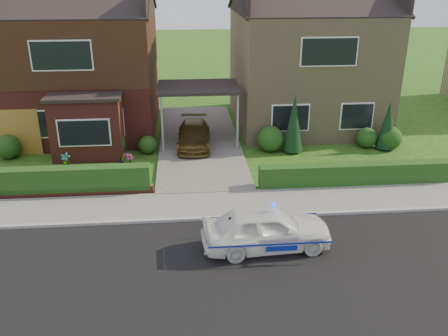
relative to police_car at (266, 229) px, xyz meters
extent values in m
plane|color=#185015|center=(-1.59, -1.20, -0.65)|extent=(120.00, 120.00, 0.00)
cube|color=black|center=(-1.59, -1.20, -0.65)|extent=(60.00, 6.00, 0.02)
cube|color=#9E9993|center=(-1.59, 1.85, -0.59)|extent=(60.00, 0.16, 0.12)
cube|color=slate|center=(-1.59, 2.90, -0.60)|extent=(60.00, 2.00, 0.10)
cube|color=#666059|center=(-1.59, 9.80, -0.59)|extent=(3.80, 12.00, 0.12)
cube|color=maroon|center=(-7.39, 12.80, 2.25)|extent=(7.20, 8.00, 5.80)
cube|color=white|center=(-8.98, 8.78, 0.75)|extent=(1.80, 0.08, 1.30)
cube|color=white|center=(-5.81, 8.78, 0.75)|extent=(1.60, 0.08, 1.30)
cube|color=white|center=(-7.39, 8.78, 3.75)|extent=(2.60, 0.08, 1.30)
cube|color=black|center=(-7.39, 12.80, 3.70)|extent=(7.26, 8.06, 2.90)
cube|color=maroon|center=(-6.53, 8.10, 0.70)|extent=(3.00, 1.40, 2.70)
cube|color=black|center=(-6.53, 8.10, 2.12)|extent=(3.20, 1.60, 0.14)
cube|color=tan|center=(4.21, 12.80, 2.25)|extent=(7.20, 8.00, 5.80)
cube|color=white|center=(2.62, 8.78, 0.75)|extent=(1.80, 0.08, 1.30)
cube|color=white|center=(5.79, 8.78, 0.75)|extent=(1.60, 0.08, 1.30)
cube|color=white|center=(4.21, 8.78, 3.75)|extent=(2.60, 0.08, 1.30)
cube|color=black|center=(-1.59, 9.80, 2.05)|extent=(3.80, 3.00, 0.14)
cylinder|color=gray|center=(-3.29, 8.40, 0.70)|extent=(0.10, 0.10, 2.70)
cylinder|color=gray|center=(0.11, 8.40, 0.70)|extent=(0.10, 0.10, 2.70)
cube|color=brown|center=(-9.84, 8.76, 0.40)|extent=(2.20, 0.10, 2.10)
cube|color=maroon|center=(-7.39, 4.10, -0.47)|extent=(7.70, 0.25, 0.36)
cube|color=#133B14|center=(-7.39, 4.25, -0.65)|extent=(7.50, 0.55, 0.90)
cube|color=#133B14|center=(4.21, 4.15, -0.65)|extent=(7.50, 0.55, 0.80)
sphere|color=#133B14|center=(-10.09, 8.30, -0.11)|extent=(1.08, 1.08, 1.08)
sphere|color=#133B14|center=(-5.59, 8.10, 0.01)|extent=(1.32, 1.32, 1.32)
sphere|color=#133B14|center=(-3.99, 8.40, -0.23)|extent=(0.84, 0.84, 0.84)
sphere|color=#133B14|center=(1.61, 8.20, -0.05)|extent=(1.20, 1.20, 1.20)
sphere|color=#133B14|center=(6.21, 8.30, -0.17)|extent=(0.96, 0.96, 0.96)
sphere|color=#133B14|center=(7.21, 8.00, -0.11)|extent=(1.08, 1.08, 1.08)
cone|color=black|center=(2.61, 8.00, 0.65)|extent=(0.90, 0.90, 2.60)
cone|color=black|center=(7.01, 8.00, 0.45)|extent=(0.90, 0.90, 2.20)
imported|color=white|center=(0.00, 0.00, 0.00)|extent=(1.80, 3.92, 1.30)
sphere|color=#193FF2|center=(0.19, 0.00, 0.73)|extent=(0.17, 0.17, 0.17)
cube|color=navy|center=(0.00, -0.77, -0.05)|extent=(3.51, 0.02, 0.05)
cube|color=navy|center=(0.00, 0.77, -0.05)|extent=(3.51, 0.02, 0.05)
ellipsoid|color=black|center=(-1.07, -0.10, 0.27)|extent=(0.22, 0.17, 0.21)
sphere|color=white|center=(-1.05, -0.16, 0.26)|extent=(0.11, 0.11, 0.11)
sphere|color=black|center=(-1.05, -0.12, 0.41)|extent=(0.13, 0.13, 0.13)
cone|color=black|center=(-1.09, -0.11, 0.47)|extent=(0.04, 0.04, 0.05)
cone|color=black|center=(-1.00, -0.11, 0.47)|extent=(0.04, 0.04, 0.05)
imported|color=brown|center=(-1.88, 8.91, 0.00)|extent=(1.66, 3.75, 1.07)
imported|color=gray|center=(-7.23, 6.59, -0.26)|extent=(0.45, 0.33, 0.78)
imported|color=gray|center=(-4.95, 6.47, -0.27)|extent=(0.53, 0.53, 0.76)
imported|color=gray|center=(-4.60, 6.23, -0.25)|extent=(0.61, 0.61, 0.80)
camera|label=1|loc=(-2.33, -12.09, 7.02)|focal=38.00mm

